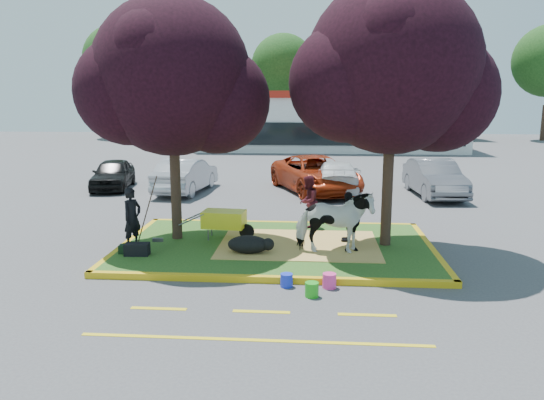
# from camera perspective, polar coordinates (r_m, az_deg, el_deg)

# --- Properties ---
(ground) EXTENTS (90.00, 90.00, 0.00)m
(ground) POSITION_cam_1_polar(r_m,az_deg,el_deg) (14.28, 0.48, -5.33)
(ground) COLOR #424244
(ground) RESTS_ON ground
(median_island) EXTENTS (8.00, 5.00, 0.15)m
(median_island) POSITION_cam_1_polar(r_m,az_deg,el_deg) (14.26, 0.48, -5.04)
(median_island) COLOR #214E18
(median_island) RESTS_ON ground
(curb_near) EXTENTS (8.30, 0.16, 0.15)m
(curb_near) POSITION_cam_1_polar(r_m,az_deg,el_deg) (11.81, -0.39, -8.53)
(curb_near) COLOR gold
(curb_near) RESTS_ON ground
(curb_far) EXTENTS (8.30, 0.16, 0.15)m
(curb_far) POSITION_cam_1_polar(r_m,az_deg,el_deg) (16.75, 1.08, -2.59)
(curb_far) COLOR gold
(curb_far) RESTS_ON ground
(curb_left) EXTENTS (0.16, 5.30, 0.15)m
(curb_left) POSITION_cam_1_polar(r_m,az_deg,el_deg) (15.08, -15.23, -4.54)
(curb_left) COLOR gold
(curb_left) RESTS_ON ground
(curb_right) EXTENTS (0.16, 5.30, 0.15)m
(curb_right) POSITION_cam_1_polar(r_m,az_deg,el_deg) (14.57, 16.76, -5.17)
(curb_right) COLOR gold
(curb_right) RESTS_ON ground
(straw_bedding) EXTENTS (4.20, 3.00, 0.01)m
(straw_bedding) POSITION_cam_1_polar(r_m,az_deg,el_deg) (14.21, 2.90, -4.78)
(straw_bedding) COLOR #DAB15A
(straw_bedding) RESTS_ON median_island
(tree_purple_left) EXTENTS (5.06, 4.20, 6.51)m
(tree_purple_left) POSITION_cam_1_polar(r_m,az_deg,el_deg) (14.53, -10.65, 12.18)
(tree_purple_left) COLOR black
(tree_purple_left) RESTS_ON median_island
(tree_purple_right) EXTENTS (5.30, 4.40, 6.82)m
(tree_purple_right) POSITION_cam_1_polar(r_m,az_deg,el_deg) (13.99, 12.90, 12.96)
(tree_purple_right) COLOR black
(tree_purple_right) RESTS_ON median_island
(fire_lane_stripe_a) EXTENTS (1.10, 0.12, 0.01)m
(fire_lane_stripe_a) POSITION_cam_1_polar(r_m,az_deg,el_deg) (10.70, -12.09, -11.35)
(fire_lane_stripe_a) COLOR yellow
(fire_lane_stripe_a) RESTS_ON ground
(fire_lane_stripe_b) EXTENTS (1.10, 0.12, 0.01)m
(fire_lane_stripe_b) POSITION_cam_1_polar(r_m,az_deg,el_deg) (10.33, -1.15, -11.92)
(fire_lane_stripe_b) COLOR yellow
(fire_lane_stripe_b) RESTS_ON ground
(fire_lane_stripe_c) EXTENTS (1.10, 0.12, 0.01)m
(fire_lane_stripe_c) POSITION_cam_1_polar(r_m,az_deg,el_deg) (10.35, 10.20, -12.08)
(fire_lane_stripe_c) COLOR yellow
(fire_lane_stripe_c) RESTS_ON ground
(fire_lane_long) EXTENTS (6.00, 0.10, 0.01)m
(fire_lane_long) POSITION_cam_1_polar(r_m,az_deg,el_deg) (9.25, -1.89, -14.83)
(fire_lane_long) COLOR yellow
(fire_lane_long) RESTS_ON ground
(retail_building) EXTENTS (20.40, 8.40, 4.40)m
(retail_building) POSITION_cam_1_polar(r_m,az_deg,el_deg) (41.70, 5.92, 8.62)
(retail_building) COLOR silver
(retail_building) RESTS_ON ground
(treeline) EXTENTS (46.58, 7.80, 14.63)m
(treeline) POSITION_cam_1_polar(r_m,az_deg,el_deg) (51.40, 4.88, 15.23)
(treeline) COLOR black
(treeline) RESTS_ON ground
(cow) EXTENTS (1.92, 0.90, 1.62)m
(cow) POSITION_cam_1_polar(r_m,az_deg,el_deg) (13.29, 6.71, -2.39)
(cow) COLOR silver
(cow) RESTS_ON median_island
(calf) EXTENTS (1.05, 0.60, 0.45)m
(calf) POSITION_cam_1_polar(r_m,az_deg,el_deg) (13.39, -2.56, -4.80)
(calf) COLOR black
(calf) RESTS_ON median_island
(handler) EXTENTS (0.60, 0.69, 1.59)m
(handler) POSITION_cam_1_polar(r_m,az_deg,el_deg) (14.18, -14.79, -1.89)
(handler) COLOR black
(handler) RESTS_ON median_island
(visitor_a) EXTENTS (0.82, 0.92, 1.57)m
(visitor_a) POSITION_cam_1_polar(r_m,az_deg,el_deg) (15.92, 3.89, -0.17)
(visitor_a) COLOR #46141E
(visitor_a) RESTS_ON median_island
(visitor_b) EXTENTS (0.43, 0.84, 1.38)m
(visitor_b) POSITION_cam_1_polar(r_m,az_deg,el_deg) (14.47, 8.18, -1.80)
(visitor_b) COLOR black
(visitor_b) RESTS_ON median_island
(wheelbarrow) EXTENTS (2.08, 0.79, 0.78)m
(wheelbarrow) POSITION_cam_1_polar(r_m,az_deg,el_deg) (14.72, -5.12, -2.10)
(wheelbarrow) COLOR black
(wheelbarrow) RESTS_ON median_island
(gear_bag_dark) EXTENTS (0.61, 0.36, 0.30)m
(gear_bag_dark) POSITION_cam_1_polar(r_m,az_deg,el_deg) (13.65, -14.31, -5.15)
(gear_bag_dark) COLOR black
(gear_bag_dark) RESTS_ON median_island
(gear_bag_green) EXTENTS (0.42, 0.28, 0.21)m
(gear_bag_green) POSITION_cam_1_polar(r_m,az_deg,el_deg) (13.91, -15.30, -5.10)
(gear_bag_green) COLOR black
(gear_bag_green) RESTS_ON median_island
(bucket_green) EXTENTS (0.29, 0.29, 0.30)m
(bucket_green) POSITION_cam_1_polar(r_m,az_deg,el_deg) (11.03, 4.30, -9.58)
(bucket_green) COLOR green
(bucket_green) RESTS_ON ground
(bucket_pink) EXTENTS (0.31, 0.31, 0.32)m
(bucket_pink) POSITION_cam_1_polar(r_m,az_deg,el_deg) (11.55, 6.19, -8.63)
(bucket_pink) COLOR #F83794
(bucket_pink) RESTS_ON ground
(bucket_blue) EXTENTS (0.32, 0.32, 0.29)m
(bucket_blue) POSITION_cam_1_polar(r_m,az_deg,el_deg) (11.55, 1.58, -8.62)
(bucket_blue) COLOR #1B2FD8
(bucket_blue) RESTS_ON ground
(car_black) EXTENTS (2.20, 4.06, 1.31)m
(car_black) POSITION_cam_1_polar(r_m,az_deg,el_deg) (24.45, -16.74, 2.70)
(car_black) COLOR black
(car_black) RESTS_ON ground
(car_silver) EXTENTS (2.02, 4.54, 1.45)m
(car_silver) POSITION_cam_1_polar(r_m,az_deg,el_deg) (22.87, -9.24, 2.64)
(car_silver) COLOR #A4A5AC
(car_silver) RESTS_ON ground
(car_red) EXTENTS (4.42, 6.07, 1.53)m
(car_red) POSITION_cam_1_polar(r_m,az_deg,el_deg) (22.72, 4.70, 2.80)
(car_red) COLOR #98280C
(car_red) RESTS_ON ground
(car_white) EXTENTS (1.90, 4.64, 1.34)m
(car_white) POSITION_cam_1_polar(r_m,az_deg,el_deg) (22.73, 6.96, 2.52)
(car_white) COLOR silver
(car_white) RESTS_ON ground
(car_grey) EXTENTS (1.93, 4.63, 1.49)m
(car_grey) POSITION_cam_1_polar(r_m,az_deg,el_deg) (22.69, 17.08, 2.28)
(car_grey) COLOR #5A5C62
(car_grey) RESTS_ON ground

